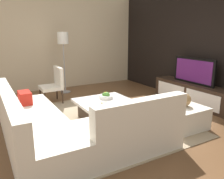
{
  "coord_description": "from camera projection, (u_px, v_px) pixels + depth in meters",
  "views": [
    {
      "loc": [
        3.61,
        -1.89,
        1.68
      ],
      "look_at": [
        -0.29,
        0.35,
        0.54
      ],
      "focal_mm": 36.4,
      "sensor_mm": 36.0,
      "label": 1
    }
  ],
  "objects": [
    {
      "name": "ground_plane",
      "position": [
        104.0,
        122.0,
        4.36
      ],
      "size": [
        14.0,
        14.0,
        0.0
      ],
      "primitive_type": "plane",
      "color": "brown"
    },
    {
      "name": "feature_wall_back",
      "position": [
        205.0,
        45.0,
        5.32
      ],
      "size": [
        6.4,
        0.12,
        2.8
      ],
      "primitive_type": "cube",
      "color": "black",
      "rests_on": "ground"
    },
    {
      "name": "side_wall_left",
      "position": [
        59.0,
        42.0,
        6.8
      ],
      "size": [
        0.12,
        5.2,
        2.8
      ],
      "primitive_type": "cube",
      "color": "beige",
      "rests_on": "ground"
    },
    {
      "name": "area_rug",
      "position": [
        101.0,
        120.0,
        4.44
      ],
      "size": [
        3.22,
        2.73,
        0.01
      ],
      "primitive_type": "cube",
      "color": "tan",
      "rests_on": "ground"
    },
    {
      "name": "media_console",
      "position": [
        192.0,
        94.0,
        5.45
      ],
      "size": [
        2.09,
        0.47,
        0.5
      ],
      "color": "#332319",
      "rests_on": "ground"
    },
    {
      "name": "television",
      "position": [
        194.0,
        71.0,
        5.32
      ],
      "size": [
        1.15,
        0.06,
        0.61
      ],
      "color": "black",
      "rests_on": "media_console"
    },
    {
      "name": "sectional_couch",
      "position": [
        66.0,
        128.0,
        3.41
      ],
      "size": [
        2.54,
        2.28,
        0.85
      ],
      "color": "silver",
      "rests_on": "ground"
    },
    {
      "name": "coffee_table",
      "position": [
        106.0,
        110.0,
        4.44
      ],
      "size": [
        1.07,
        1.04,
        0.38
      ],
      "color": "#332319",
      "rests_on": "ground"
    },
    {
      "name": "accent_chair_near",
      "position": [
        54.0,
        83.0,
        5.52
      ],
      "size": [
        0.54,
        0.5,
        0.87
      ],
      "rotation": [
        0.0,
        0.0,
        0.15
      ],
      "color": "#332319",
      "rests_on": "ground"
    },
    {
      "name": "floor_lamp",
      "position": [
        63.0,
        42.0,
        6.21
      ],
      "size": [
        0.3,
        0.3,
        1.69
      ],
      "color": "#A5A5AA",
      "rests_on": "ground"
    },
    {
      "name": "ottoman",
      "position": [
        183.0,
        117.0,
        4.1
      ],
      "size": [
        0.7,
        0.7,
        0.4
      ],
      "primitive_type": "cube",
      "color": "silver",
      "rests_on": "ground"
    },
    {
      "name": "fruit_bowl",
      "position": [
        106.0,
        96.0,
        4.58
      ],
      "size": [
        0.28,
        0.28,
        0.14
      ],
      "color": "silver",
      "rests_on": "coffee_table"
    },
    {
      "name": "decorative_ball",
      "position": [
        184.0,
        100.0,
        4.02
      ],
      "size": [
        0.25,
        0.25,
        0.25
      ],
      "primitive_type": "sphere",
      "color": "#AD8451",
      "rests_on": "ottoman"
    },
    {
      "name": "book_stack",
      "position": [
        106.0,
        104.0,
        4.15
      ],
      "size": [
        0.17,
        0.12,
        0.05
      ],
      "color": "#CCB78C",
      "rests_on": "coffee_table"
    }
  ]
}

